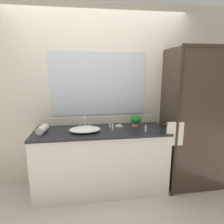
# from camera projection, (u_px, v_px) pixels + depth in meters

# --- Properties ---
(ground_plane) EXTENTS (8.00, 8.00, 0.00)m
(ground_plane) POSITION_uv_depth(u_px,v_px,m) (102.00, 189.00, 2.76)
(ground_plane) COLOR beige
(wall_back_with_mirror) EXTENTS (4.40, 0.06, 2.60)m
(wall_back_with_mirror) POSITION_uv_depth(u_px,v_px,m) (99.00, 97.00, 2.81)
(wall_back_with_mirror) COLOR beige
(wall_back_with_mirror) RESTS_ON ground_plane
(vanity_cabinet) EXTENTS (1.80, 0.58, 0.90)m
(vanity_cabinet) POSITION_uv_depth(u_px,v_px,m) (101.00, 161.00, 2.67)
(vanity_cabinet) COLOR silver
(vanity_cabinet) RESTS_ON ground_plane
(shower_enclosure) EXTENTS (1.20, 0.59, 2.00)m
(shower_enclosure) POSITION_uv_depth(u_px,v_px,m) (197.00, 122.00, 2.53)
(shower_enclosure) COLOR #2D2319
(shower_enclosure) RESTS_ON ground_plane
(sink_basin) EXTENTS (0.41, 0.28, 0.06)m
(sink_basin) POSITION_uv_depth(u_px,v_px,m) (85.00, 129.00, 2.51)
(sink_basin) COLOR white
(sink_basin) RESTS_ON vanity_cabinet
(faucet) EXTENTS (0.17, 0.13, 0.17)m
(faucet) POSITION_uv_depth(u_px,v_px,m) (85.00, 124.00, 2.69)
(faucet) COLOR silver
(faucet) RESTS_ON vanity_cabinet
(potted_plant) EXTENTS (0.16, 0.16, 0.17)m
(potted_plant) POSITION_uv_depth(u_px,v_px,m) (136.00, 120.00, 2.73)
(potted_plant) COLOR #B77A51
(potted_plant) RESTS_ON vanity_cabinet
(soap_dish) EXTENTS (0.10, 0.07, 0.04)m
(soap_dish) POSITION_uv_depth(u_px,v_px,m) (119.00, 126.00, 2.73)
(soap_dish) COLOR silver
(soap_dish) RESTS_ON vanity_cabinet
(amenity_bottle_body_wash) EXTENTS (0.03, 0.03, 0.09)m
(amenity_bottle_body_wash) POSITION_uv_depth(u_px,v_px,m) (113.00, 127.00, 2.55)
(amenity_bottle_body_wash) COLOR white
(amenity_bottle_body_wash) RESTS_ON vanity_cabinet
(amenity_bottle_lotion) EXTENTS (0.02, 0.02, 0.10)m
(amenity_bottle_lotion) POSITION_uv_depth(u_px,v_px,m) (146.00, 129.00, 2.49)
(amenity_bottle_lotion) COLOR silver
(amenity_bottle_lotion) RESTS_ON vanity_cabinet
(amenity_bottle_conditioner) EXTENTS (0.02, 0.02, 0.09)m
(amenity_bottle_conditioner) POSITION_uv_depth(u_px,v_px,m) (110.00, 125.00, 2.69)
(amenity_bottle_conditioner) COLOR white
(amenity_bottle_conditioner) RESTS_ON vanity_cabinet
(rolled_towel_near_edge) EXTENTS (0.13, 0.23, 0.10)m
(rolled_towel_near_edge) POSITION_uv_depth(u_px,v_px,m) (42.00, 129.00, 2.46)
(rolled_towel_near_edge) COLOR silver
(rolled_towel_near_edge) RESTS_ON vanity_cabinet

